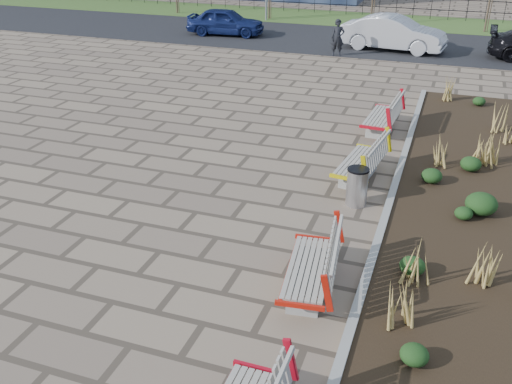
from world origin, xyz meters
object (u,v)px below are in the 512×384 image
(car_blue, at_px, (226,22))
(car_silver, at_px, (394,33))
(litter_bin, at_px, (357,187))
(pedestrian, at_px, (338,38))
(bench_b, at_px, (309,265))
(bench_d, at_px, (381,114))
(bench_c, at_px, (360,159))

(car_blue, bearing_deg, car_silver, -100.16)
(litter_bin, height_order, pedestrian, pedestrian)
(litter_bin, height_order, car_blue, car_blue)
(bench_b, relative_size, car_silver, 0.45)
(pedestrian, xyz_separation_m, car_blue, (-6.38, 2.62, -0.11))
(pedestrian, bearing_deg, car_silver, 26.89)
(litter_bin, xyz_separation_m, car_silver, (-1.24, 15.71, 0.36))
(bench_b, bearing_deg, car_silver, 86.16)
(bench_b, height_order, car_blue, car_blue)
(bench_d, bearing_deg, bench_b, -86.14)
(litter_bin, distance_m, car_blue, 19.11)
(bench_d, height_order, car_blue, car_blue)
(litter_bin, bearing_deg, bench_c, 98.06)
(car_blue, bearing_deg, bench_b, -159.68)
(bench_b, height_order, car_silver, car_silver)
(bench_c, distance_m, pedestrian, 12.82)
(litter_bin, xyz_separation_m, car_blue, (-9.80, 16.41, 0.27))
(bench_b, xyz_separation_m, bench_c, (0.00, 4.81, 0.00))
(bench_b, relative_size, pedestrian, 1.32)
(bench_c, relative_size, car_silver, 0.45)
(bench_b, bearing_deg, bench_d, 83.03)
(bench_b, height_order, bench_d, same)
(bench_b, distance_m, car_blue, 22.03)
(bench_c, bearing_deg, car_blue, 129.64)
(litter_bin, bearing_deg, car_silver, 94.52)
(bench_d, relative_size, pedestrian, 1.32)
(car_blue, distance_m, car_silver, 8.59)
(bench_c, xyz_separation_m, bench_d, (0.00, 3.52, 0.00))
(bench_d, relative_size, litter_bin, 2.48)
(pedestrian, bearing_deg, bench_b, -93.92)
(bench_b, xyz_separation_m, car_blue, (-9.60, 19.83, 0.19))
(bench_c, relative_size, bench_d, 1.00)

